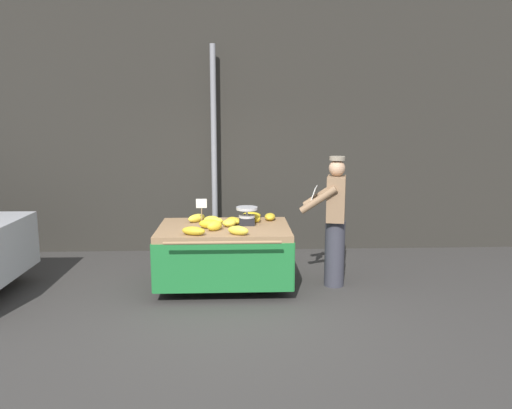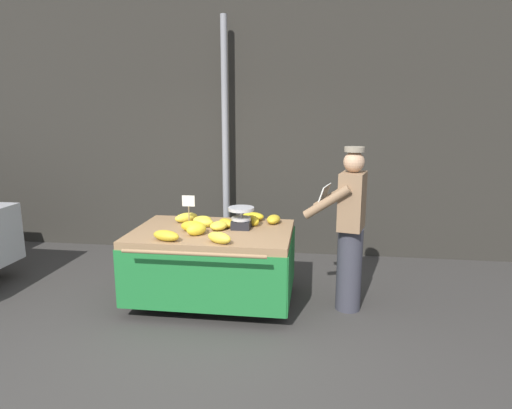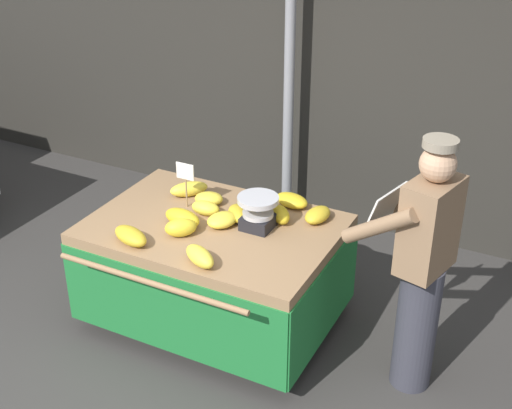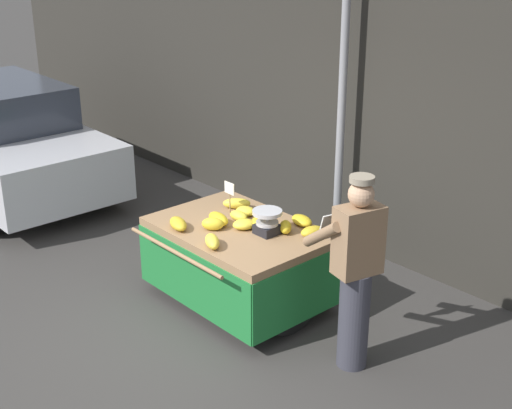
# 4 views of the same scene
# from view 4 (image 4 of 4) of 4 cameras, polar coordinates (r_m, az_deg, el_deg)

# --- Properties ---
(ground_plane) EXTENTS (60.00, 60.00, 0.00)m
(ground_plane) POSITION_cam_4_polar(r_m,az_deg,el_deg) (6.64, -7.49, -10.69)
(ground_plane) COLOR #383533
(back_wall) EXTENTS (16.00, 0.24, 4.36)m
(back_wall) POSITION_cam_4_polar(r_m,az_deg,el_deg) (7.75, 10.13, 11.33)
(back_wall) COLOR #2D2B26
(back_wall) RESTS_ON ground
(street_pole) EXTENTS (0.09, 0.09, 3.31)m
(street_pole) POSITION_cam_4_polar(r_m,az_deg,el_deg) (7.75, 6.87, 7.56)
(street_pole) COLOR gray
(street_pole) RESTS_ON ground
(banana_cart) EXTENTS (1.70, 1.37, 0.82)m
(banana_cart) POSITION_cam_4_polar(r_m,az_deg,el_deg) (6.90, -1.39, -3.43)
(banana_cart) COLOR #93704C
(banana_cart) RESTS_ON ground
(weighing_scale) EXTENTS (0.28, 0.28, 0.24)m
(weighing_scale) POSITION_cam_4_polar(r_m,az_deg,el_deg) (6.62, 0.90, -1.41)
(weighing_scale) COLOR black
(weighing_scale) RESTS_ON banana_cart
(price_sign) EXTENTS (0.14, 0.01, 0.34)m
(price_sign) POSITION_cam_4_polar(r_m,az_deg,el_deg) (7.00, -2.14, 1.07)
(price_sign) COLOR #997A51
(price_sign) RESTS_ON banana_cart
(banana_bunch_0) EXTENTS (0.29, 0.17, 0.12)m
(banana_bunch_0) POSITION_cam_4_polar(r_m,az_deg,el_deg) (6.85, -3.04, -1.15)
(banana_bunch_0) COLOR gold
(banana_bunch_0) RESTS_ON banana_cart
(banana_bunch_1) EXTENTS (0.18, 0.26, 0.10)m
(banana_bunch_1) POSITION_cam_4_polar(r_m,az_deg,el_deg) (6.61, 4.52, -2.17)
(banana_bunch_1) COLOR gold
(banana_bunch_1) RESTS_ON banana_cart
(banana_bunch_2) EXTENTS (0.32, 0.23, 0.10)m
(banana_bunch_2) POSITION_cam_4_polar(r_m,az_deg,el_deg) (6.79, -6.26, -1.54)
(banana_bunch_2) COLOR gold
(banana_bunch_2) RESTS_ON banana_cart
(banana_bunch_3) EXTENTS (0.28, 0.29, 0.11)m
(banana_bunch_3) POSITION_cam_4_polar(r_m,az_deg,el_deg) (7.22, -1.56, 0.10)
(banana_bunch_3) COLOR yellow
(banana_bunch_3) RESTS_ON banana_cart
(banana_bunch_4) EXTENTS (0.29, 0.24, 0.11)m
(banana_bunch_4) POSITION_cam_4_polar(r_m,az_deg,el_deg) (6.39, -3.53, -2.97)
(banana_bunch_4) COLOR yellow
(banana_bunch_4) RESTS_ON banana_cart
(banana_bunch_5) EXTENTS (0.25, 0.24, 0.12)m
(banana_bunch_5) POSITION_cam_4_polar(r_m,az_deg,el_deg) (6.73, -3.49, -1.56)
(banana_bunch_5) COLOR yellow
(banana_bunch_5) RESTS_ON banana_cart
(banana_bunch_6) EXTENTS (0.22, 0.22, 0.12)m
(banana_bunch_6) POSITION_cam_4_polar(r_m,az_deg,el_deg) (6.66, 2.37, -1.82)
(banana_bunch_6) COLOR gold
(banana_bunch_6) RESTS_ON banana_cart
(banana_bunch_7) EXTENTS (0.28, 0.20, 0.09)m
(banana_bunch_7) POSITION_cam_4_polar(r_m,az_deg,el_deg) (6.84, 3.69, -1.29)
(banana_bunch_7) COLOR gold
(banana_bunch_7) RESTS_ON banana_cart
(banana_bunch_8) EXTENTS (0.24, 0.21, 0.09)m
(banana_bunch_8) POSITION_cam_4_polar(r_m,az_deg,el_deg) (7.05, -0.83, -0.53)
(banana_bunch_8) COLOR yellow
(banana_bunch_8) RESTS_ON banana_cart
(banana_bunch_9) EXTENTS (0.21, 0.13, 0.10)m
(banana_bunch_9) POSITION_cam_4_polar(r_m,az_deg,el_deg) (6.93, -1.39, -0.92)
(banana_bunch_9) COLOR yellow
(banana_bunch_9) RESTS_ON banana_cart
(banana_bunch_10) EXTENTS (0.25, 0.27, 0.09)m
(banana_bunch_10) POSITION_cam_4_polar(r_m,az_deg,el_deg) (6.75, -0.95, -1.60)
(banana_bunch_10) COLOR yellow
(banana_bunch_10) RESTS_ON banana_cart
(banana_bunch_11) EXTENTS (0.26, 0.27, 0.09)m
(banana_bunch_11) POSITION_cam_4_polar(r_m,az_deg,el_deg) (6.79, 0.16, -1.45)
(banana_bunch_11) COLOR gold
(banana_bunch_11) RESTS_ON banana_cart
(vendor_person) EXTENTS (0.66, 0.61, 1.71)m
(vendor_person) POSITION_cam_4_polar(r_m,az_deg,el_deg) (5.89, 7.97, -5.41)
(vendor_person) COLOR #383842
(vendor_person) RESTS_ON ground
(parked_car) EXTENTS (3.92, 1.78, 1.51)m
(parked_car) POSITION_cam_4_polar(r_m,az_deg,el_deg) (10.38, -19.62, 4.94)
(parked_car) COLOR #BCBCC1
(parked_car) RESTS_ON ground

